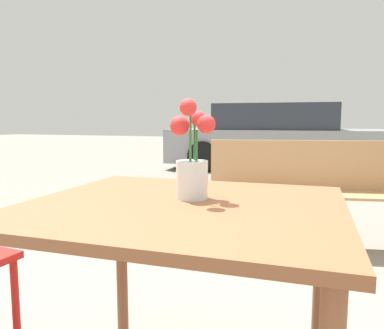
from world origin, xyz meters
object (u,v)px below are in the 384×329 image
at_px(table_front, 184,233).
at_px(flower_vase, 192,165).
at_px(parked_car, 275,138).
at_px(bench_near, 311,189).

xyz_separation_m(table_front, flower_vase, (0.01, 0.06, 0.21)).
height_order(table_front, parked_car, parked_car).
distance_m(bench_near, parked_car, 4.85).
distance_m(flower_vase, bench_near, 2.02).
relative_size(table_front, parked_car, 0.23).
bearing_deg(flower_vase, bench_near, 80.02).
xyz_separation_m(flower_vase, bench_near, (0.34, 1.95, -0.41)).
height_order(table_front, bench_near, bench_near).
bearing_deg(bench_near, parked_car, 99.90).
height_order(flower_vase, bench_near, flower_vase).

